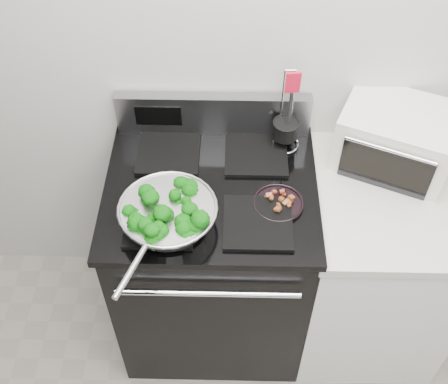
{
  "coord_description": "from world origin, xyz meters",
  "views": [
    {
      "loc": [
        -0.22,
        0.02,
        2.48
      ],
      "look_at": [
        -0.25,
        1.36,
        0.98
      ],
      "focal_mm": 45.0,
      "sensor_mm": 36.0,
      "label": 1
    }
  ],
  "objects_px": {
    "skillet": "(168,214)",
    "bacon_plate": "(278,201)",
    "utensil_holder": "(285,133)",
    "toaster_oven": "(396,138)",
    "gas_range": "(213,258)"
  },
  "relations": [
    {
      "from": "skillet",
      "to": "bacon_plate",
      "type": "distance_m",
      "value": 0.4
    },
    {
      "from": "utensil_holder",
      "to": "toaster_oven",
      "type": "bearing_deg",
      "value": -11.85
    },
    {
      "from": "utensil_holder",
      "to": "toaster_oven",
      "type": "height_order",
      "value": "utensil_holder"
    },
    {
      "from": "gas_range",
      "to": "bacon_plate",
      "type": "relative_size",
      "value": 6.2
    },
    {
      "from": "bacon_plate",
      "to": "toaster_oven",
      "type": "relative_size",
      "value": 0.36
    },
    {
      "from": "gas_range",
      "to": "toaster_oven",
      "type": "bearing_deg",
      "value": 14.66
    },
    {
      "from": "gas_range",
      "to": "toaster_oven",
      "type": "distance_m",
      "value": 0.91
    },
    {
      "from": "skillet",
      "to": "bacon_plate",
      "type": "bearing_deg",
      "value": 33.83
    },
    {
      "from": "gas_range",
      "to": "utensil_holder",
      "type": "xyz_separation_m",
      "value": [
        0.28,
        0.23,
        0.53
      ]
    },
    {
      "from": "bacon_plate",
      "to": "utensil_holder",
      "type": "height_order",
      "value": "utensil_holder"
    },
    {
      "from": "bacon_plate",
      "to": "toaster_oven",
      "type": "height_order",
      "value": "toaster_oven"
    },
    {
      "from": "toaster_oven",
      "to": "utensil_holder",
      "type": "bearing_deg",
      "value": -162.73
    },
    {
      "from": "gas_range",
      "to": "toaster_oven",
      "type": "relative_size",
      "value": 2.25
    },
    {
      "from": "bacon_plate",
      "to": "utensil_holder",
      "type": "bearing_deg",
      "value": 83.31
    },
    {
      "from": "skillet",
      "to": "bacon_plate",
      "type": "xyz_separation_m",
      "value": [
        0.38,
        0.1,
        -0.04
      ]
    }
  ]
}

